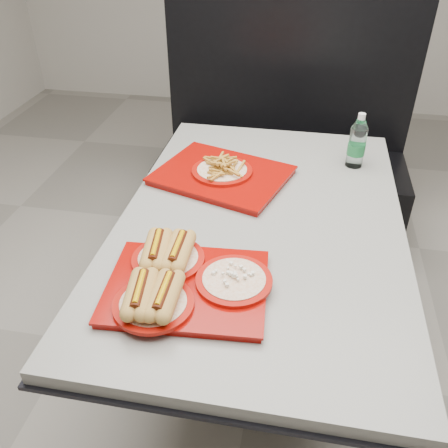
% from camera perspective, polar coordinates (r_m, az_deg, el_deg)
% --- Properties ---
extents(ground, '(6.00, 6.00, 0.00)m').
position_cam_1_polar(ground, '(2.05, 3.53, -16.78)').
color(ground, gray).
rests_on(ground, ground).
extents(diner_table, '(0.92, 1.42, 0.75)m').
position_cam_1_polar(diner_table, '(1.64, 4.25, -3.98)').
color(diner_table, black).
rests_on(diner_table, ground).
extents(booth_bench, '(1.30, 0.57, 1.35)m').
position_cam_1_polar(booth_bench, '(2.66, 6.95, 7.63)').
color(booth_bench, black).
rests_on(booth_bench, ground).
extents(tray_near, '(0.44, 0.38, 0.09)m').
position_cam_1_polar(tray_near, '(1.25, -5.30, -6.71)').
color(tray_near, '#8A0803').
rests_on(tray_near, diner_table).
extents(tray_far, '(0.54, 0.48, 0.09)m').
position_cam_1_polar(tray_far, '(1.74, -0.24, 6.24)').
color(tray_far, '#8A0803').
rests_on(tray_far, diner_table).
extents(water_bottle, '(0.07, 0.07, 0.21)m').
position_cam_1_polar(water_bottle, '(1.87, 15.71, 9.28)').
color(water_bottle, silver).
rests_on(water_bottle, diner_table).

